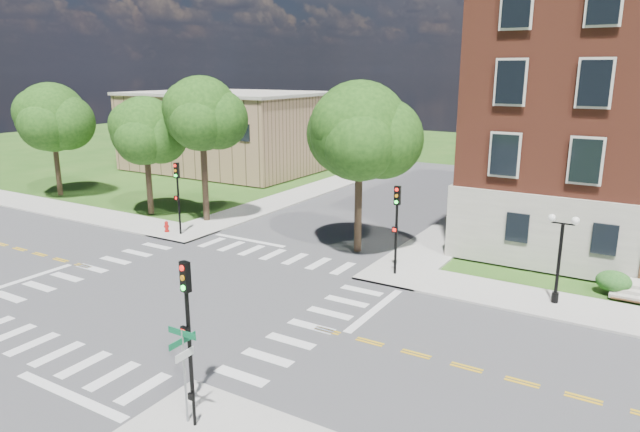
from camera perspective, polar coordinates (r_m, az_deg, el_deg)
The scene contains 19 objects.
ground at distance 29.18m, azimuth -13.08°, elevation -7.60°, with size 160.00×160.00×0.00m, color #244F16.
road_ew at distance 29.17m, azimuth -13.08°, elevation -7.59°, with size 90.00×12.00×0.01m, color #3D3D3F.
road_ns at distance 29.17m, azimuth -13.08°, elevation -7.59°, with size 12.00×90.00×0.01m, color #3D3D3F.
sidewalk_ne at distance 36.38m, azimuth 23.64°, elevation -3.93°, with size 34.00×34.00×0.12m.
sidewalk_nw at distance 50.02m, azimuth -13.66°, elevation 1.66°, with size 34.00×34.00×0.12m.
crosswalk_east at distance 25.04m, azimuth -0.87°, elevation -11.01°, with size 2.20×10.20×0.02m, color silver, non-canonical shape.
stop_bar_east at distance 26.75m, azimuth 5.53°, elevation -9.36°, with size 0.40×5.50×0.00m, color silver.
secondary_building at distance 64.47m, azimuth -8.98°, elevation 8.48°, with size 20.40×15.40×8.30m.
tree_a at distance 54.03m, azimuth -25.25°, elevation 8.90°, with size 5.83×5.83×9.64m.
tree_b at distance 44.32m, azimuth -17.10°, elevation 8.14°, with size 5.02×5.02×8.80m.
tree_c at distance 41.17m, azimuth -11.77°, elevation 9.96°, with size 5.21×5.21×10.29m.
tree_d at distance 33.18m, azimuth 3.98°, elevation 8.43°, with size 5.79×5.79×10.11m.
traffic_signal_se at distance 19.01m, azimuth -13.13°, elevation -9.45°, with size 0.35×0.40×4.80m.
traffic_signal_ne at distance 30.16m, azimuth 7.66°, elevation -0.24°, with size 0.33×0.37×4.80m.
traffic_signal_nw at distance 38.46m, azimuth -14.04°, elevation 2.64°, with size 0.37×0.44×4.80m.
twin_lamp_west at distance 28.55m, azimuth 22.85°, elevation -3.51°, with size 1.36×0.36×4.23m.
street_sign_pole at distance 18.22m, azimuth -13.46°, elevation -13.63°, with size 1.10×1.10×3.10m.
push_button_post at distance 18.75m, azimuth -12.55°, elevation -18.03°, with size 0.14×0.21×1.20m.
fire_hydrant at distance 39.84m, azimuth -15.09°, elevation -1.06°, with size 0.35×0.35×0.75m.
Camera 1 is at (19.17, -19.19, 10.75)m, focal length 32.00 mm.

